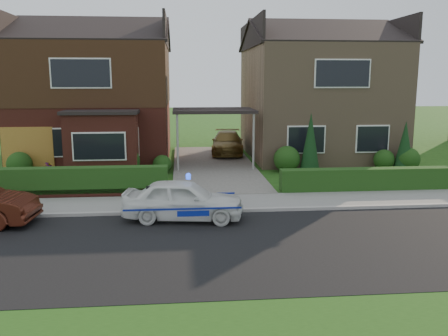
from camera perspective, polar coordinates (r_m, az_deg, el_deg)
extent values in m
plane|color=#1D4713|center=(12.15, 2.50, -9.34)|extent=(120.00, 120.00, 0.00)
cube|color=black|center=(12.15, 2.50, -9.34)|extent=(60.00, 6.00, 0.02)
cube|color=#9E9993|center=(15.01, 0.92, -5.16)|extent=(60.00, 0.16, 0.12)
cube|color=slate|center=(16.02, 0.51, -4.18)|extent=(60.00, 2.00, 0.10)
cube|color=#666059|center=(22.74, -1.25, 0.28)|extent=(3.80, 12.00, 0.12)
cube|color=maroon|center=(25.69, -14.90, 7.50)|extent=(7.20, 8.00, 5.80)
cube|color=white|center=(22.24, -20.43, 2.87)|extent=(1.80, 0.08, 1.30)
cube|color=white|center=(21.63, -12.30, 3.10)|extent=(1.60, 0.08, 1.30)
cube|color=white|center=(21.71, -16.84, 10.86)|extent=(2.60, 0.08, 1.30)
cube|color=black|center=(25.66, -15.06, 10.74)|extent=(7.26, 8.06, 2.90)
cube|color=maroon|center=(21.07, -14.46, 2.67)|extent=(3.00, 1.40, 2.70)
cube|color=black|center=(20.93, -14.64, 6.52)|extent=(3.20, 1.60, 0.14)
cube|color=#917459|center=(26.39, 11.02, 7.74)|extent=(7.20, 8.00, 5.80)
cube|color=white|center=(22.23, 9.85, 3.38)|extent=(1.80, 0.08, 1.30)
cube|color=white|center=(23.26, 17.42, 3.37)|extent=(1.60, 0.08, 1.30)
cube|color=white|center=(22.53, 14.06, 10.97)|extent=(2.60, 0.08, 1.30)
cube|color=black|center=(22.41, -1.28, 6.93)|extent=(3.80, 3.00, 0.14)
cylinder|color=gray|center=(21.10, -5.61, 2.97)|extent=(0.10, 0.10, 2.70)
cylinder|color=gray|center=(21.35, 3.57, 3.09)|extent=(0.10, 0.10, 2.70)
cube|color=#8A5F1E|center=(22.51, -22.51, 1.91)|extent=(2.20, 0.10, 2.10)
cube|color=maroon|center=(17.59, -19.08, -2.99)|extent=(7.70, 0.25, 0.36)
cube|color=#183510|center=(17.77, -18.94, -3.44)|extent=(7.50, 0.55, 0.90)
cube|color=#183510|center=(18.69, 18.11, -2.72)|extent=(7.50, 0.55, 0.80)
sphere|color=#183510|center=(22.23, -23.38, 0.42)|extent=(1.08, 1.08, 1.08)
sphere|color=#183510|center=(21.04, -11.85, 0.87)|extent=(1.32, 1.32, 1.32)
sphere|color=#183510|center=(21.26, -7.45, 0.45)|extent=(0.84, 0.84, 0.84)
sphere|color=#183510|center=(21.55, 7.57, 1.07)|extent=(1.20, 1.20, 1.20)
sphere|color=#183510|center=(23.12, 18.70, 0.95)|extent=(0.96, 0.96, 0.96)
sphere|color=#183510|center=(23.27, 21.25, 0.99)|extent=(1.08, 1.08, 1.08)
cone|color=black|center=(21.50, 10.34, 2.85)|extent=(0.90, 0.90, 2.60)
cone|color=black|center=(23.10, 20.90, 2.36)|extent=(0.90, 0.90, 2.20)
imported|color=white|center=(14.16, -4.91, -3.88)|extent=(1.89, 3.72, 1.22)
sphere|color=#193FF2|center=(14.01, -4.23, -1.14)|extent=(0.17, 0.17, 0.17)
cube|color=navy|center=(13.47, -4.88, -4.85)|extent=(3.28, 0.02, 0.05)
cube|color=navy|center=(14.87, -4.93, -3.37)|extent=(3.28, 0.01, 0.05)
ellipsoid|color=black|center=(14.03, -9.01, -3.03)|extent=(0.22, 0.17, 0.21)
sphere|color=white|center=(13.97, -8.97, -3.13)|extent=(0.11, 0.11, 0.11)
sphere|color=black|center=(13.98, -8.95, -2.49)|extent=(0.13, 0.13, 0.13)
cone|color=black|center=(13.98, -9.14, -2.23)|extent=(0.04, 0.04, 0.05)
cone|color=black|center=(13.97, -8.77, -2.22)|extent=(0.04, 0.04, 0.05)
imported|color=brown|center=(26.04, 0.41, 3.07)|extent=(2.07, 4.25, 1.19)
imported|color=gray|center=(20.84, -13.00, 0.07)|extent=(0.46, 0.32, 0.84)
imported|color=gray|center=(17.74, -8.18, -1.77)|extent=(0.50, 0.45, 0.74)
imported|color=gray|center=(21.40, -20.33, -0.30)|extent=(0.44, 0.44, 0.67)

